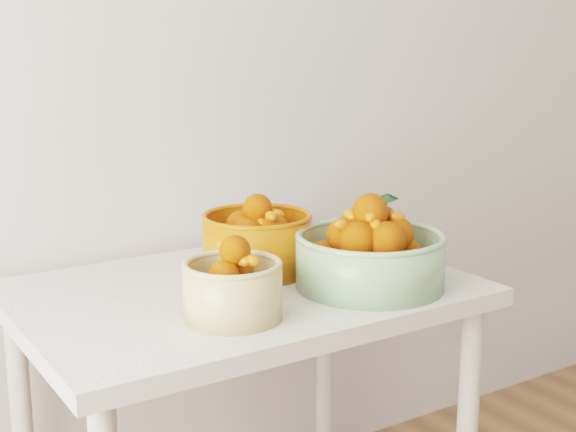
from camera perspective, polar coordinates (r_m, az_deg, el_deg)
name	(u,v)px	position (r m, az deg, el deg)	size (l,w,h in m)	color
table	(243,325)	(1.86, -3.24, -7.75)	(1.00, 0.70, 0.75)	silver
bowl_cream	(233,288)	(1.60, -3.96, -5.10)	(0.26, 0.26, 0.17)	tan
bowl_green	(369,255)	(1.80, 5.81, -2.75)	(0.44, 0.44, 0.22)	#88B67D
bowl_orange	(258,241)	(1.91, -2.17, -1.79)	(0.30, 0.30, 0.19)	#C74F0B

